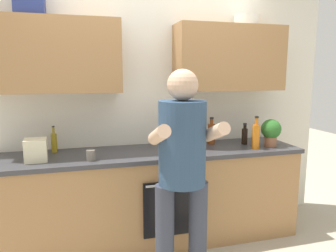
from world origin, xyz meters
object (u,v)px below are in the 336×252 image
object	(u,v)px
knife_block	(192,137)
grocery_bag_rice	(36,150)
bottle_syrup	(178,136)
potted_herb	(271,131)
cup_stoneware	(91,155)
bottle_juice	(256,136)
bottle_oil	(54,142)
person_standing	(182,164)
bottle_vinegar	(211,133)
bottle_soy	(245,135)

from	to	relation	value
knife_block	grocery_bag_rice	world-z (taller)	knife_block
bottle_syrup	potted_herb	distance (m)	0.95
cup_stoneware	bottle_juice	bearing A→B (deg)	0.36
bottle_juice	cup_stoneware	distance (m)	1.56
bottle_oil	bottle_juice	bearing A→B (deg)	-11.31
bottle_oil	grocery_bag_rice	bearing A→B (deg)	-113.29
bottle_oil	grocery_bag_rice	xyz separation A→B (m)	(-0.12, -0.28, -0.00)
potted_herb	grocery_bag_rice	distance (m)	2.19
cup_stoneware	potted_herb	xyz separation A→B (m)	(1.75, 0.06, 0.11)
cup_stoneware	knife_block	size ratio (longest dim) A/B	0.33
knife_block	grocery_bag_rice	xyz separation A→B (m)	(-1.41, -0.11, -0.01)
person_standing	bottle_vinegar	size ratio (longest dim) A/B	5.92
bottle_vinegar	bottle_syrup	xyz separation A→B (m)	(-0.43, -0.22, 0.03)
bottle_juice	potted_herb	xyz separation A→B (m)	(0.20, 0.05, 0.03)
cup_stoneware	knife_block	xyz separation A→B (m)	(0.97, 0.21, 0.06)
bottle_vinegar	knife_block	bearing A→B (deg)	-156.03
bottle_syrup	potted_herb	size ratio (longest dim) A/B	1.28
bottle_juice	bottle_syrup	world-z (taller)	bottle_syrup
grocery_bag_rice	bottle_syrup	bearing A→B (deg)	-0.26
bottle_oil	knife_block	world-z (taller)	knife_block
person_standing	bottle_soy	xyz separation A→B (m)	(0.93, 0.77, 0.02)
bottle_soy	grocery_bag_rice	world-z (taller)	bottle_soy
bottle_vinegar	bottle_syrup	bearing A→B (deg)	-152.18
bottle_syrup	grocery_bag_rice	size ratio (longest dim) A/B	1.87
person_standing	bottle_juice	distance (m)	1.09
bottle_oil	potted_herb	world-z (taller)	potted_herb
bottle_soy	grocery_bag_rice	distance (m)	1.99
person_standing	grocery_bag_rice	bearing A→B (deg)	148.46
cup_stoneware	person_standing	bearing A→B (deg)	-41.46
cup_stoneware	bottle_vinegar	bearing A→B (deg)	14.65
bottle_syrup	bottle_juice	bearing A→B (deg)	-6.42
person_standing	potted_herb	distance (m)	1.28
bottle_vinegar	potted_herb	bearing A→B (deg)	-26.39
person_standing	knife_block	size ratio (longest dim) A/B	6.15
potted_herb	grocery_bag_rice	xyz separation A→B (m)	(-2.19, 0.04, -0.06)
bottle_soy	knife_block	world-z (taller)	knife_block
bottle_oil	bottle_juice	world-z (taller)	bottle_juice
bottle_syrup	potted_herb	xyz separation A→B (m)	(0.95, -0.04, 0.01)
bottle_syrup	cup_stoneware	xyz separation A→B (m)	(-0.80, -0.09, -0.10)
person_standing	potted_herb	bearing A→B (deg)	28.53
person_standing	bottle_vinegar	xyz separation A→B (m)	(0.60, 0.87, 0.04)
bottle_oil	bottle_syrup	size ratio (longest dim) A/B	0.70
cup_stoneware	bottle_soy	bearing A→B (deg)	8.12
person_standing	cup_stoneware	world-z (taller)	person_standing
bottle_syrup	person_standing	bearing A→B (deg)	-104.88
bottle_syrup	bottle_soy	world-z (taller)	bottle_syrup
bottle_syrup	knife_block	bearing A→B (deg)	32.95
bottle_vinegar	knife_block	xyz separation A→B (m)	(-0.25, -0.11, -0.01)
bottle_oil	cup_stoneware	world-z (taller)	bottle_oil
bottle_oil	potted_herb	bearing A→B (deg)	-8.94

